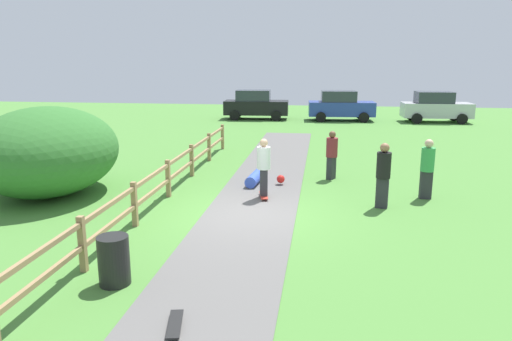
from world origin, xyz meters
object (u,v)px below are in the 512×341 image
bystander_black (383,172)px  parked_car_black (256,105)px  bystander_maroon (332,153)px  parked_car_blue (341,106)px  skateboard_loose (175,324)px  bystander_green (427,166)px  parked_car_silver (436,107)px  trash_bin (114,260)px  skater_riding (264,165)px  bush_large (47,151)px  skater_fallen (257,178)px

bystander_black → parked_car_black: size_ratio=0.42×
bystander_maroon → parked_car_blue: size_ratio=0.38×
skateboard_loose → bystander_green: size_ratio=0.48×
skateboard_loose → parked_car_silver: size_ratio=0.19×
bystander_black → parked_car_black: parked_car_black is taller
bystander_green → bystander_black: bearing=-141.1°
bystander_maroon → parked_car_black: (-4.79, 15.90, 0.07)m
trash_bin → skateboard_loose: trash_bin is taller
skater_riding → bystander_maroon: size_ratio=1.06×
bush_large → bystander_green: (10.96, 1.07, -0.35)m
bystander_maroon → bystander_black: 3.32m
bush_large → parked_car_blue: bearing=64.4°
skateboard_loose → parked_car_silver: bearing=70.4°
trash_bin → parked_car_blue: bearing=79.0°
trash_bin → parked_car_black: size_ratio=0.21×
skater_fallen → bystander_maroon: 2.64m
bush_large → skater_fallen: 6.38m
skater_riding → bystander_green: 4.67m
skateboard_loose → bystander_maroon: 10.00m
parked_car_blue → skateboard_loose: bearing=-97.1°
bush_large → bystander_green: bush_large is taller
skater_fallen → parked_car_black: size_ratio=0.34×
bystander_maroon → parked_car_black: 16.60m
skateboard_loose → parked_car_blue: parked_car_blue is taller
trash_bin → parked_car_blue: 24.72m
bystander_maroon → bystander_green: bearing=-36.3°
skateboard_loose → bystander_black: 7.66m
skateboard_loose → bystander_maroon: bystander_maroon is taller
bystander_black → bystander_green: bearing=38.9°
skater_riding → skateboard_loose: (-0.46, -7.07, -0.89)m
bystander_maroon → skater_fallen: bearing=-157.6°
skateboard_loose → parked_car_silver: 27.16m
bystander_maroon → parked_car_silver: 17.25m
bystander_green → parked_car_blue: bearing=96.1°
bystander_green → parked_car_black: (-7.45, 17.86, 0.00)m
skater_riding → bush_large: bearing=-176.2°
trash_bin → bystander_maroon: bearing=64.8°
parked_car_blue → skater_fallen: bearing=-100.5°
skater_fallen → parked_car_blue: size_ratio=0.34×
bush_large → parked_car_black: (3.51, 18.93, -0.34)m
bystander_green → bystander_maroon: bearing=143.7°
skater_riding → bystander_black: 3.30m
bystander_black → parked_car_blue: bearing=91.6°
skater_fallen → skateboard_loose: skater_fallen is taller
parked_car_silver → skater_fallen: bearing=-118.2°
parked_car_blue → bystander_maroon: bearing=-92.8°
skater_fallen → parked_car_black: bearing=98.2°
bush_large → parked_car_blue: (9.07, 18.93, -0.34)m
parked_car_blue → bystander_black: bearing=-88.4°
trash_bin → bystander_black: size_ratio=0.51×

